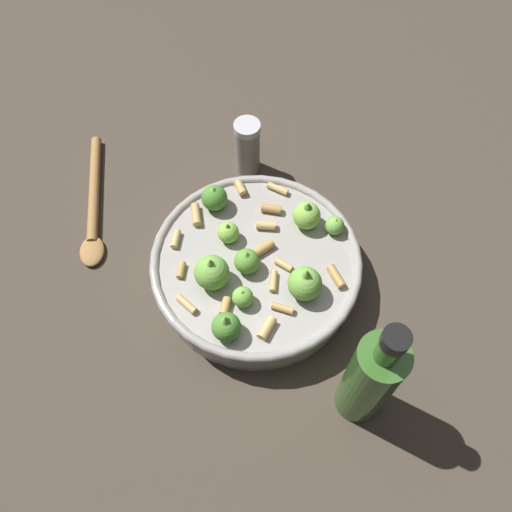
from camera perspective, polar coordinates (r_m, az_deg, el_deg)
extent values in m
plane|color=#42382D|center=(0.74, 0.00, -2.52)|extent=(2.40, 2.40, 0.00)
cylinder|color=#9E9993|center=(0.72, 0.00, -1.50)|extent=(0.27, 0.27, 0.06)
torus|color=#9E9993|center=(0.69, 0.00, -0.41)|extent=(0.29, 0.29, 0.01)
sphere|color=#75B247|center=(0.72, 8.70, 3.34)|extent=(0.03, 0.03, 0.03)
cone|color=#8CC64C|center=(0.71, 8.83, 3.87)|extent=(0.01, 0.01, 0.01)
sphere|color=#4C8933|center=(0.73, -4.62, 6.43)|extent=(0.04, 0.04, 0.04)
cone|color=#8CC64C|center=(0.72, -4.72, 7.25)|extent=(0.02, 0.02, 0.01)
sphere|color=#4C8933|center=(0.63, -3.30, -7.81)|extent=(0.04, 0.04, 0.04)
cone|color=#75B247|center=(0.62, -3.40, -7.12)|extent=(0.02, 0.02, 0.02)
sphere|color=#609E38|center=(0.67, -1.02, -0.58)|extent=(0.03, 0.03, 0.03)
cone|color=#75B247|center=(0.66, -1.04, 0.11)|extent=(0.02, 0.02, 0.01)
sphere|color=#8CC64C|center=(0.70, -3.09, 2.60)|extent=(0.03, 0.03, 0.03)
cone|color=#4C8933|center=(0.69, -3.15, 3.28)|extent=(0.01, 0.01, 0.01)
sphere|color=#75B247|center=(0.66, 5.42, -3.05)|extent=(0.04, 0.04, 0.04)
cone|color=#75B247|center=(0.63, 5.59, -2.06)|extent=(0.02, 0.02, 0.02)
sphere|color=#75B247|center=(0.65, -1.08, -4.65)|extent=(0.03, 0.03, 0.03)
cone|color=#75B247|center=(0.64, -1.10, -4.17)|extent=(0.01, 0.01, 0.01)
sphere|color=#75B247|center=(0.66, -4.90, -1.83)|extent=(0.05, 0.05, 0.05)
cone|color=#75B247|center=(0.64, -5.05, -0.84)|extent=(0.02, 0.02, 0.02)
sphere|color=#8CC64C|center=(0.71, 5.63, 4.47)|extent=(0.04, 0.04, 0.04)
cone|color=#4C8933|center=(0.70, 5.77, 5.42)|extent=(0.02, 0.02, 0.02)
cylinder|color=tan|center=(0.70, 0.73, 0.80)|extent=(0.03, 0.03, 0.01)
cylinder|color=tan|center=(0.66, 2.95, -5.77)|extent=(0.01, 0.03, 0.01)
cylinder|color=tan|center=(0.75, -1.71, 7.53)|extent=(0.03, 0.02, 0.01)
cylinder|color=tan|center=(0.72, -8.73, 2.15)|extent=(0.03, 0.01, 0.01)
cylinder|color=tan|center=(0.69, -8.27, -1.55)|extent=(0.02, 0.01, 0.01)
cylinder|color=tan|center=(0.73, 2.02, 5.19)|extent=(0.01, 0.03, 0.01)
cylinder|color=tan|center=(0.66, -3.39, -5.56)|extent=(0.02, 0.01, 0.01)
cylinder|color=tan|center=(0.64, 1.22, -7.95)|extent=(0.03, 0.02, 0.01)
cylinder|color=tan|center=(0.66, -7.65, -5.31)|extent=(0.02, 0.03, 0.01)
cylinder|color=tan|center=(0.73, -6.64, 4.56)|extent=(0.04, 0.02, 0.01)
cylinder|color=tan|center=(0.68, 3.02, -1.20)|extent=(0.02, 0.03, 0.01)
cylinder|color=tan|center=(0.69, 8.92, -1.92)|extent=(0.03, 0.03, 0.01)
cylinder|color=tan|center=(0.76, 2.49, 7.42)|extent=(0.02, 0.03, 0.01)
cylinder|color=tan|center=(0.72, 0.88, 3.45)|extent=(0.02, 0.03, 0.01)
cylinder|color=tan|center=(0.67, 1.94, -2.80)|extent=(0.03, 0.01, 0.01)
cylinder|color=gray|center=(0.82, -0.95, 11.64)|extent=(0.04, 0.04, 0.09)
cylinder|color=silver|center=(0.79, -1.00, 14.01)|extent=(0.04, 0.04, 0.01)
cylinder|color=#336023|center=(0.61, 12.36, -13.32)|extent=(0.06, 0.06, 0.17)
cylinder|color=#336023|center=(0.52, 14.53, -9.96)|extent=(0.03, 0.03, 0.04)
cylinder|color=black|center=(0.49, 15.18, -8.93)|extent=(0.03, 0.03, 0.02)
cylinder|color=#9E703D|center=(0.86, -17.43, 7.23)|extent=(0.19, 0.09, 0.02)
ellipsoid|color=#9E703D|center=(0.80, -17.67, 0.51)|extent=(0.06, 0.05, 0.01)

